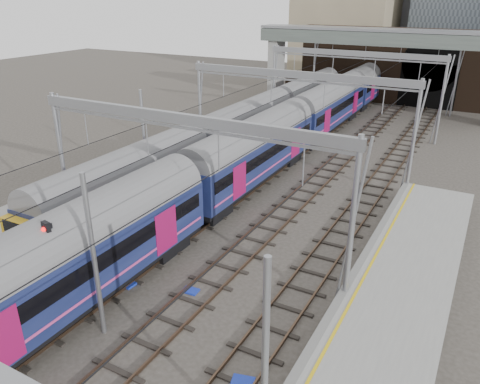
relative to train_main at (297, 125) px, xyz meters
The scene contains 11 objects.
ground 27.53m from the train_main, 85.82° to the right, with size 160.00×160.00×0.00m, color #38332D.
tracks 12.75m from the train_main, 80.80° to the right, with size 14.40×80.00×0.22m.
overhead_line 7.40m from the train_main, 71.15° to the right, with size 16.80×80.00×8.00m.
retaining_wall 24.89m from the train_main, 82.12° to the left, with size 28.00×2.75×9.00m.
overbridge 19.35m from the train_main, 83.88° to the left, with size 28.00×3.00×9.25m.
train_main is the anchor object (origin of this frame).
train_second 4.44m from the train_main, 154.24° to the right, with size 2.57×44.65×4.50m.
signal_near_centre 26.02m from the train_main, 88.69° to the right, with size 0.38×0.47×5.05m.
equip_cover_a 22.43m from the train_main, 88.67° to the right, with size 0.83×0.58×0.10m, color #172EB0.
equip_cover_b 21.73m from the train_main, 80.63° to the right, with size 0.73×0.52×0.09m, color #172EB0.
equip_cover_c 26.48m from the train_main, 71.68° to the right, with size 0.81×0.57×0.10m, color #172EB0.
Camera 1 is at (12.26, -8.84, 12.81)m, focal length 35.00 mm.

